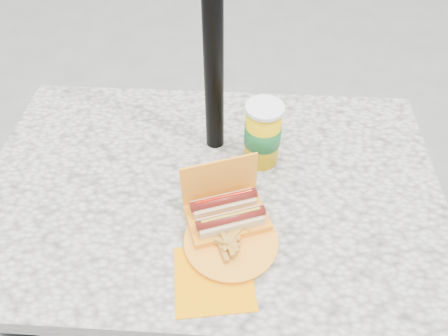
# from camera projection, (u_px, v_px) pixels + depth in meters

# --- Properties ---
(ground) EXTENTS (60.00, 60.00, 0.00)m
(ground) POSITION_uv_depth(u_px,v_px,m) (215.00, 312.00, 1.69)
(ground) COLOR slate
(picnic_table) EXTENTS (1.20, 0.80, 0.75)m
(picnic_table) POSITION_uv_depth(u_px,v_px,m) (212.00, 210.00, 1.22)
(picnic_table) COLOR beige
(picnic_table) RESTS_ON ground
(umbrella_pole) EXTENTS (0.05, 0.05, 2.20)m
(umbrella_pole) POSITION_uv_depth(u_px,v_px,m) (213.00, 31.00, 1.00)
(umbrella_pole) COLOR black
(umbrella_pole) RESTS_ON ground
(hotdog_box) EXTENTS (0.22, 0.18, 0.15)m
(hotdog_box) POSITION_uv_depth(u_px,v_px,m) (227.00, 214.00, 1.03)
(hotdog_box) COLOR orange
(hotdog_box) RESTS_ON picnic_table
(fries_plate) EXTENTS (0.24, 0.30, 0.04)m
(fries_plate) POSITION_uv_depth(u_px,v_px,m) (229.00, 243.00, 1.00)
(fries_plate) COLOR #FF9500
(fries_plate) RESTS_ON picnic_table
(soda_cup) EXTENTS (0.10, 0.10, 0.18)m
(soda_cup) POSITION_uv_depth(u_px,v_px,m) (263.00, 134.00, 1.14)
(soda_cup) COLOR #F0BA05
(soda_cup) RESTS_ON picnic_table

